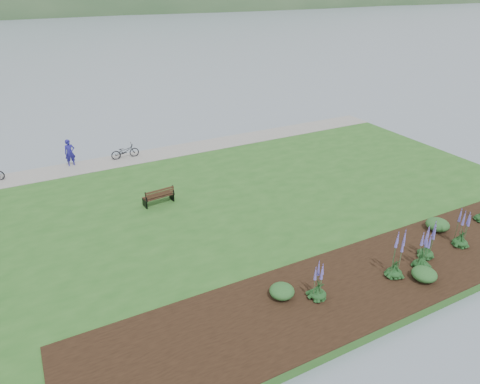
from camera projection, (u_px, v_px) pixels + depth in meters
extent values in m
plane|color=slate|center=(206.00, 200.00, 23.46)|extent=(600.00, 600.00, 0.00)
cube|color=#24541D|center=(221.00, 213.00, 21.79)|extent=(34.00, 20.00, 0.40)
cube|color=gray|center=(164.00, 153.00, 28.75)|extent=(34.00, 2.20, 0.03)
cube|color=black|center=(376.00, 276.00, 16.76)|extent=(24.00, 4.40, 0.04)
cube|color=black|center=(158.00, 196.00, 22.08)|extent=(1.59, 0.70, 0.05)
cube|color=black|center=(160.00, 193.00, 21.74)|extent=(1.55, 0.31, 0.48)
cube|color=black|center=(145.00, 203.00, 21.81)|extent=(0.11, 0.53, 0.42)
cube|color=black|center=(172.00, 196.00, 22.56)|extent=(0.11, 0.53, 0.42)
imported|color=navy|center=(69.00, 151.00, 26.36)|extent=(0.77, 0.56, 2.01)
imported|color=black|center=(125.00, 151.00, 27.73)|extent=(0.64, 1.81, 0.95)
ellipsoid|color=#143718|center=(394.00, 273.00, 16.68)|extent=(0.62, 0.62, 0.31)
cone|color=#4E45A1|center=(399.00, 248.00, 16.18)|extent=(0.36, 0.36, 1.97)
ellipsoid|color=#143718|center=(426.00, 253.00, 17.85)|extent=(0.62, 0.62, 0.31)
cone|color=#4E45A1|center=(430.00, 235.00, 17.46)|extent=(0.36, 0.36, 1.46)
ellipsoid|color=#143718|center=(460.00, 242.00, 18.60)|extent=(0.62, 0.62, 0.31)
cone|color=#4E45A1|center=(465.00, 225.00, 18.21)|extent=(0.36, 0.36, 1.45)
ellipsoid|color=#143718|center=(318.00, 294.00, 15.54)|extent=(0.62, 0.62, 0.31)
cone|color=#4E45A1|center=(320.00, 274.00, 15.14)|extent=(0.36, 0.36, 1.48)
ellipsoid|color=#143718|center=(421.00, 264.00, 17.18)|extent=(0.62, 0.62, 0.31)
cone|color=#4E45A1|center=(425.00, 245.00, 16.77)|extent=(0.36, 0.36, 1.54)
ellipsoid|color=#1E4C21|center=(282.00, 291.00, 15.57)|extent=(0.92, 0.92, 0.46)
ellipsoid|color=#1E4C21|center=(424.00, 274.00, 16.46)|extent=(0.96, 0.96, 0.48)
ellipsoid|color=#1E4C21|center=(438.00, 224.00, 19.75)|extent=(1.05, 1.05, 0.52)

